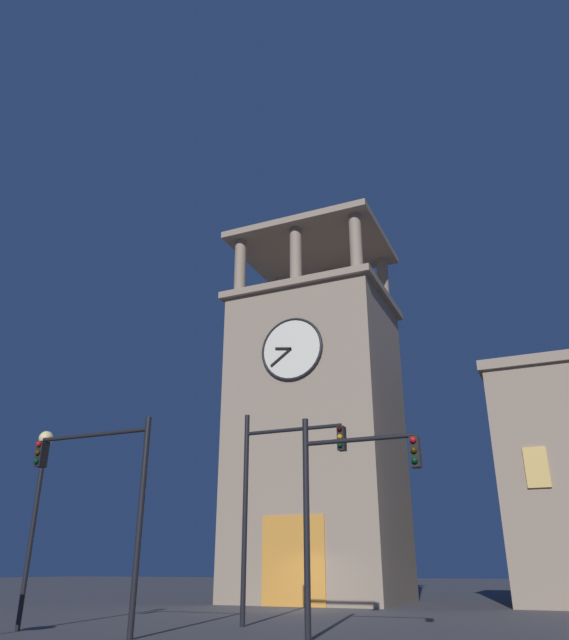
{
  "coord_description": "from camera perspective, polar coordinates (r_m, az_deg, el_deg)",
  "views": [
    {
      "loc": [
        -10.83,
        25.96,
        1.58
      ],
      "look_at": [
        3.09,
        -5.62,
        15.81
      ],
      "focal_mm": 34.04,
      "sensor_mm": 36.0,
      "label": 1
    }
  ],
  "objects": [
    {
      "name": "clocktower",
      "position": [
        34.49,
        3.07,
        -10.39
      ],
      "size": [
        9.07,
        7.59,
        22.82
      ],
      "color": "gray",
      "rests_on": "ground_plane"
    },
    {
      "name": "traffic_signal_near",
      "position": [
        15.99,
        5.5,
        -15.65
      ],
      "size": [
        3.11,
        0.41,
        5.36
      ],
      "color": "black",
      "rests_on": "ground_plane"
    },
    {
      "name": "ground_plane",
      "position": [
        28.18,
        1.27,
        -25.61
      ],
      "size": [
        200.0,
        200.0,
        0.0
      ],
      "primitive_type": "plane",
      "color": "#424247"
    },
    {
      "name": "traffic_signal_mid",
      "position": [
        17.93,
        -16.6,
        -14.62
      ],
      "size": [
        3.92,
        0.41,
        5.49
      ],
      "color": "black",
      "rests_on": "ground_plane"
    },
    {
      "name": "street_lamp",
      "position": [
        20.4,
        -22.11,
        -14.45
      ],
      "size": [
        0.44,
        0.44,
        5.59
      ],
      "color": "black",
      "rests_on": "ground_plane"
    },
    {
      "name": "traffic_signal_far",
      "position": [
        19.93,
        -0.92,
        -15.02
      ],
      "size": [
        3.52,
        0.41,
        6.42
      ],
      "color": "black",
      "rests_on": "ground_plane"
    }
  ]
}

